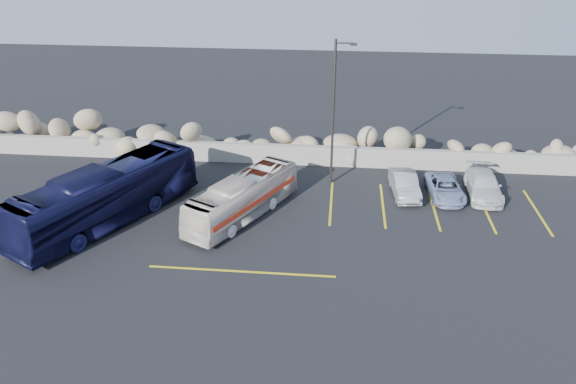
# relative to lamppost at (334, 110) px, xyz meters

# --- Properties ---
(ground) EXTENTS (90.00, 90.00, 0.00)m
(ground) POSITION_rel_lamppost_xyz_m (-2.56, -9.50, -4.30)
(ground) COLOR black
(ground) RESTS_ON ground
(seawall) EXTENTS (60.00, 0.40, 1.20)m
(seawall) POSITION_rel_lamppost_xyz_m (-2.56, 2.50, -3.70)
(seawall) COLOR gray
(seawall) RESTS_ON ground
(riprap_pile) EXTENTS (54.00, 2.80, 2.60)m
(riprap_pile) POSITION_rel_lamppost_xyz_m (-2.56, 3.70, -3.00)
(riprap_pile) COLOR #9C8966
(riprap_pile) RESTS_ON ground
(parking_lines) EXTENTS (18.16, 9.36, 0.01)m
(parking_lines) POSITION_rel_lamppost_xyz_m (2.09, -3.93, -4.29)
(parking_lines) COLOR gold
(parking_lines) RESTS_ON ground
(lamppost) EXTENTS (1.14, 0.18, 8.00)m
(lamppost) POSITION_rel_lamppost_xyz_m (0.00, 0.00, 0.00)
(lamppost) COLOR #2B2926
(lamppost) RESTS_ON ground
(vintage_bus) EXTENTS (4.95, 7.39, 2.07)m
(vintage_bus) POSITION_rel_lamppost_xyz_m (-4.30, -4.42, -3.26)
(vintage_bus) COLOR silver
(vintage_bus) RESTS_ON ground
(tour_coach) EXTENTS (6.93, 10.07, 2.83)m
(tour_coach) POSITION_rel_lamppost_xyz_m (-10.74, -5.58, -2.88)
(tour_coach) COLOR black
(tour_coach) RESTS_ON ground
(car_b) EXTENTS (1.58, 3.66, 1.17)m
(car_b) POSITION_rel_lamppost_xyz_m (3.93, -1.13, -3.71)
(car_b) COLOR #A09FA3
(car_b) RESTS_ON ground
(car_c) EXTENTS (1.85, 4.16, 1.19)m
(car_c) POSITION_rel_lamppost_xyz_m (8.14, -0.78, -3.70)
(car_c) COLOR silver
(car_c) RESTS_ON ground
(car_d) EXTENTS (1.93, 3.77, 1.02)m
(car_d) POSITION_rel_lamppost_xyz_m (6.07, -1.20, -3.79)
(car_d) COLOR #7E8EB3
(car_d) RESTS_ON ground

